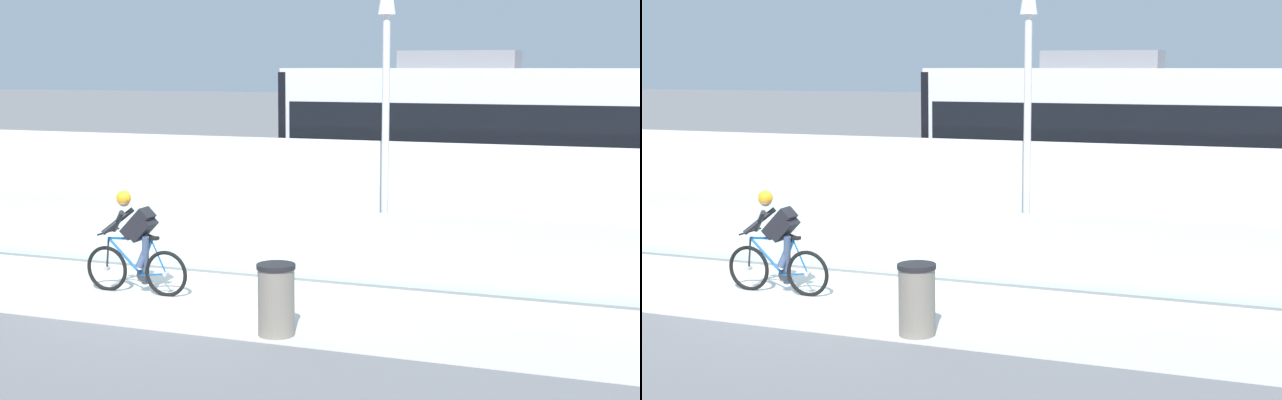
% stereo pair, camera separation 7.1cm
% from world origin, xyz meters
% --- Properties ---
extents(ground_plane, '(200.00, 200.00, 0.00)m').
position_xyz_m(ground_plane, '(0.00, 0.00, 0.00)').
color(ground_plane, slate).
extents(bike_path_deck, '(32.00, 3.20, 0.01)m').
position_xyz_m(bike_path_deck, '(0.00, 0.00, 0.01)').
color(bike_path_deck, beige).
rests_on(bike_path_deck, ground).
extents(glass_parapet, '(32.00, 0.05, 1.18)m').
position_xyz_m(glass_parapet, '(0.00, 1.85, 0.59)').
color(glass_parapet, silver).
rests_on(glass_parapet, ground).
extents(concrete_barrier_wall, '(32.00, 0.36, 2.15)m').
position_xyz_m(concrete_barrier_wall, '(0.00, 3.65, 1.08)').
color(concrete_barrier_wall, silver).
rests_on(concrete_barrier_wall, ground).
extents(tram_rail_near, '(32.00, 0.08, 0.01)m').
position_xyz_m(tram_rail_near, '(0.00, 6.13, 0.00)').
color(tram_rail_near, '#595654').
rests_on(tram_rail_near, ground).
extents(tram_rail_far, '(32.00, 0.08, 0.01)m').
position_xyz_m(tram_rail_far, '(0.00, 7.57, 0.00)').
color(tram_rail_far, '#595654').
rests_on(tram_rail_far, ground).
extents(tram, '(11.06, 2.54, 3.81)m').
position_xyz_m(tram, '(4.87, 6.85, 1.89)').
color(tram, silver).
rests_on(tram, ground).
extents(cyclist_on_bike, '(1.77, 0.58, 1.61)m').
position_xyz_m(cyclist_on_bike, '(-0.70, 0.00, 0.78)').
color(cyclist_on_bike, black).
rests_on(cyclist_on_bike, ground).
extents(lamp_post_antenna, '(0.28, 0.28, 5.20)m').
position_xyz_m(lamp_post_antenna, '(2.65, 2.15, 3.29)').
color(lamp_post_antenna, gray).
rests_on(lamp_post_antenna, ground).
extents(trash_bin, '(0.51, 0.51, 0.96)m').
position_xyz_m(trash_bin, '(2.17, -1.25, 0.48)').
color(trash_bin, slate).
rests_on(trash_bin, ground).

